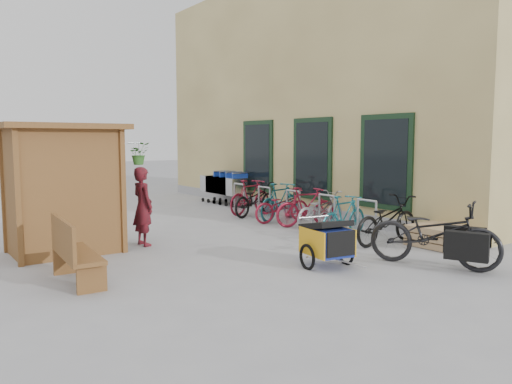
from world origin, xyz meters
TOP-DOWN VIEW (x-y plane):
  - ground at (0.00, 0.00)m, footprint 80.00×80.00m
  - building at (6.49, 4.50)m, footprint 6.07×13.00m
  - kiosk at (-3.28, 2.47)m, footprint 2.49×1.65m
  - bike_rack at (2.30, 2.40)m, footprint 0.05×5.35m
  - pallet_stack at (3.00, -1.40)m, footprint 1.00×1.20m
  - bench at (-3.68, 0.32)m, footprint 0.56×1.55m
  - shopping_carts at (3.00, 6.79)m, footprint 0.61×2.06m
  - child_trailer at (0.03, -1.15)m, footprint 0.89×1.43m
  - cargo_bike at (1.49, -2.21)m, footprint 1.52×2.25m
  - person_kiosk at (-1.75, 2.24)m, footprint 0.42×0.60m
  - bike_0 at (2.31, -0.53)m, footprint 1.89×0.73m
  - bike_1 at (2.13, 0.49)m, footprint 1.58×0.64m
  - bike_2 at (2.41, 1.53)m, footprint 1.77×0.86m
  - bike_3 at (2.35, 1.97)m, footprint 1.68×0.82m
  - bike_4 at (2.26, 2.80)m, footprint 1.65×0.71m
  - bike_5 at (2.40, 3.06)m, footprint 1.73×0.91m
  - bike_6 at (2.34, 4.08)m, footprint 1.87×1.11m
  - bike_7 at (2.41, 4.41)m, footprint 1.72×0.83m

SIDE VIEW (x-z plane):
  - ground at x=0.00m, z-range 0.00..0.00m
  - pallet_stack at x=3.00m, z-range 0.01..0.41m
  - bike_4 at x=2.26m, z-range 0.00..0.84m
  - bike_2 at x=2.41m, z-range 0.00..0.89m
  - child_trailer at x=0.03m, z-range 0.04..0.87m
  - bike_1 at x=2.13m, z-range 0.00..0.92m
  - bike_6 at x=2.34m, z-range 0.00..0.93m
  - bike_3 at x=2.35m, z-range 0.00..0.97m
  - bike_0 at x=2.31m, z-range 0.00..0.98m
  - bench at x=-3.68m, z-range 0.01..0.98m
  - bike_7 at x=2.41m, z-range 0.00..1.00m
  - bike_5 at x=2.40m, z-range 0.00..1.00m
  - bike_rack at x=2.30m, z-range 0.08..0.95m
  - cargo_bike at x=1.49m, z-range -0.01..1.11m
  - shopping_carts at x=3.00m, z-range 0.09..1.19m
  - person_kiosk at x=-1.75m, z-range 0.00..1.58m
  - kiosk at x=-3.28m, z-range 0.35..2.75m
  - building at x=6.49m, z-range -0.01..6.99m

